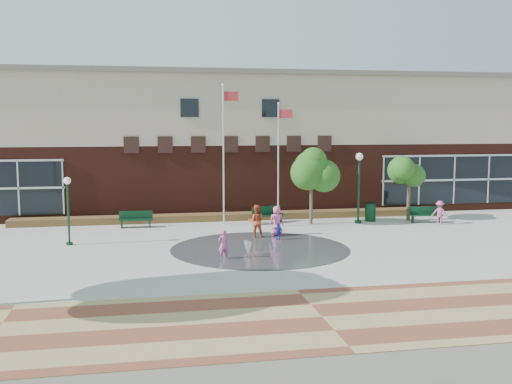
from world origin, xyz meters
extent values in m
plane|color=#666056|center=(0.00, 0.00, 0.00)|extent=(120.00, 120.00, 0.00)
cube|color=#A8A8A0|center=(0.00, 4.00, 0.00)|extent=(46.00, 18.00, 0.01)
cube|color=brown|center=(0.00, -7.00, 0.00)|extent=(46.00, 6.00, 0.01)
cylinder|color=#383A3D|center=(0.00, 3.00, 0.00)|extent=(8.40, 8.40, 0.01)
cube|color=#481D14|center=(0.00, 17.50, 2.25)|extent=(44.00, 10.00, 4.50)
cube|color=tan|center=(0.00, 17.50, 6.75)|extent=(44.00, 10.00, 4.50)
cube|color=slate|center=(0.00, 17.50, 9.05)|extent=(44.40, 10.40, 0.30)
cube|color=black|center=(15.00, 12.48, 2.11)|extent=(10.00, 0.12, 3.19)
cube|color=black|center=(-2.50, 12.48, 6.79)|extent=(1.10, 0.10, 1.10)
cube|color=black|center=(2.50, 12.48, 6.79)|extent=(1.10, 0.10, 1.10)
cube|color=maroon|center=(0.00, 11.60, 0.00)|extent=(26.00, 1.20, 0.40)
cylinder|color=silver|center=(-0.77, 10.05, 4.00)|extent=(0.10, 0.10, 7.99)
sphere|color=silver|center=(-0.77, 10.05, 8.04)|extent=(0.16, 0.16, 0.16)
cube|color=#B2292F|center=(-0.34, 10.02, 7.41)|extent=(0.88, 0.08, 0.54)
cylinder|color=silver|center=(2.18, 8.81, 3.47)|extent=(0.09, 0.09, 6.94)
sphere|color=silver|center=(2.18, 8.81, 6.98)|extent=(0.14, 0.14, 0.14)
cube|color=#B2292F|center=(2.57, 8.75, 6.40)|extent=(0.79, 0.13, 0.49)
cylinder|color=#0D321C|center=(-8.91, 5.62, 1.50)|extent=(0.11, 0.11, 2.99)
cylinder|color=#0D321C|center=(-8.91, 5.62, 0.07)|extent=(0.32, 0.32, 0.14)
sphere|color=silver|center=(-8.91, 5.62, 3.15)|extent=(0.35, 0.35, 0.35)
cylinder|color=#0D321C|center=(7.06, 9.01, 1.87)|extent=(0.13, 0.13, 3.74)
cylinder|color=#0D321C|center=(7.06, 9.01, 0.09)|extent=(0.40, 0.40, 0.18)
sphere|color=silver|center=(7.06, 9.01, 3.94)|extent=(0.44, 0.44, 0.44)
cube|color=#0D321C|center=(-5.80, 9.90, 0.47)|extent=(1.90, 0.62, 0.06)
cube|color=#0D321C|center=(-5.79, 10.13, 0.71)|extent=(1.87, 0.15, 0.47)
cube|color=#0D321C|center=(1.86, 9.96, 0.50)|extent=(2.06, 1.28, 0.07)
cube|color=#0D321C|center=(1.77, 10.18, 0.75)|extent=(1.86, 0.82, 0.50)
cube|color=#0D321C|center=(11.08, 8.40, 0.47)|extent=(1.97, 0.92, 0.06)
cube|color=#0D321C|center=(11.12, 8.63, 0.72)|extent=(1.86, 0.46, 0.47)
cylinder|color=#0D321C|center=(8.05, 9.60, 0.53)|extent=(0.64, 0.64, 1.07)
cylinder|color=black|center=(8.05, 9.60, 1.09)|extent=(0.68, 0.68, 0.06)
cylinder|color=#3F3324|center=(4.26, 9.27, 1.36)|extent=(0.18, 0.18, 2.71)
cylinder|color=#3F3324|center=(10.40, 9.42, 1.29)|extent=(0.22, 0.22, 2.58)
cone|color=white|center=(-0.78, 1.66, 0.00)|extent=(0.31, 0.31, 0.60)
cone|color=white|center=(-0.73, 2.64, 0.00)|extent=(0.21, 0.21, 0.47)
imported|color=#C6549D|center=(-1.96, 1.25, 0.66)|extent=(0.56, 0.45, 1.32)
imported|color=#BD4424|center=(0.35, 5.84, 0.86)|extent=(0.94, 0.80, 1.71)
imported|color=#EB5AA6|center=(1.50, 6.12, 0.79)|extent=(0.78, 0.52, 1.58)
imported|color=#1628A5|center=(1.33, 4.90, 0.44)|extent=(0.55, 0.46, 0.88)
imported|color=#C85586|center=(11.58, 7.76, 0.70)|extent=(1.03, 0.82, 1.40)
camera|label=1|loc=(-5.25, -24.09, 5.96)|focal=42.00mm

